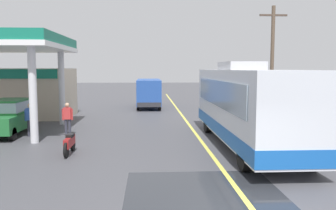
% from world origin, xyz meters
% --- Properties ---
extents(ground, '(120.00, 120.00, 0.00)m').
position_xyz_m(ground, '(0.00, 20.00, 0.00)').
color(ground, '#424247').
extents(lane_divider_stripe, '(0.16, 50.00, 0.01)m').
position_xyz_m(lane_divider_stripe, '(0.00, 15.00, 0.00)').
color(lane_divider_stripe, '#D8CC4C').
rests_on(lane_divider_stripe, ground).
extents(wet_puddle_patch, '(4.29, 5.82, 0.01)m').
position_xyz_m(wet_puddle_patch, '(-0.99, 1.11, 0.00)').
color(wet_puddle_patch, '#26282D').
rests_on(wet_puddle_patch, ground).
extents(coach_bus_main, '(2.60, 11.04, 3.69)m').
position_xyz_m(coach_bus_main, '(1.79, 7.90, 1.72)').
color(coach_bus_main, silver).
rests_on(coach_bus_main, ground).
extents(gas_station_roadside, '(9.10, 11.95, 5.10)m').
position_xyz_m(gas_station_roadside, '(-11.37, 15.89, 2.63)').
color(gas_station_roadside, '#147259').
rests_on(gas_station_roadside, ground).
extents(car_at_pump, '(1.70, 4.20, 1.82)m').
position_xyz_m(car_at_pump, '(-9.59, 11.08, 1.01)').
color(car_at_pump, '#1E602D').
rests_on(car_at_pump, ground).
extents(minibus_opposing_lane, '(2.04, 6.13, 2.44)m').
position_xyz_m(minibus_opposing_lane, '(-2.39, 23.64, 1.47)').
color(minibus_opposing_lane, '#264C9E').
rests_on(minibus_opposing_lane, ground).
extents(motorcycle_parked_forecourt, '(0.55, 1.80, 0.92)m').
position_xyz_m(motorcycle_parked_forecourt, '(-5.60, 6.72, 0.44)').
color(motorcycle_parked_forecourt, black).
rests_on(motorcycle_parked_forecourt, ground).
extents(pedestrian_near_pump, '(0.55, 0.22, 1.66)m').
position_xyz_m(pedestrian_near_pump, '(-6.57, 10.82, 0.93)').
color(pedestrian_near_pump, '#33333F').
rests_on(pedestrian_near_pump, ground).
extents(pedestrian_by_shop, '(0.55, 0.22, 1.66)m').
position_xyz_m(pedestrian_by_shop, '(-8.35, 10.59, 0.93)').
color(pedestrian_by_shop, '#33333F').
rests_on(pedestrian_by_shop, ground).
extents(utility_pole_roadside, '(1.80, 0.24, 7.42)m').
position_xyz_m(utility_pole_roadside, '(5.66, 15.66, 3.89)').
color(utility_pole_roadside, brown).
rests_on(utility_pole_roadside, ground).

